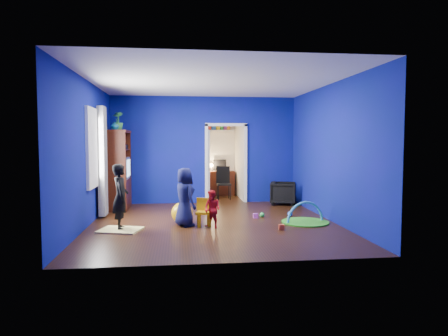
{
  "coord_description": "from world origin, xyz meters",
  "views": [
    {
      "loc": [
        -0.72,
        -8.13,
        1.69
      ],
      "look_at": [
        0.27,
        0.4,
        1.11
      ],
      "focal_mm": 32.0,
      "sensor_mm": 36.0,
      "label": 1
    }
  ],
  "objects": [
    {
      "name": "play_mat",
      "position": [
        1.9,
        -0.2,
        0.01
      ],
      "size": [
        0.97,
        0.97,
        0.03
      ],
      "primitive_type": "cylinder",
      "color": "green",
      "rests_on": "floor"
    },
    {
      "name": "wall_left",
      "position": [
        -2.5,
        0.0,
        1.45
      ],
      "size": [
        0.02,
        5.5,
        2.9
      ],
      "primitive_type": "cube",
      "color": "navy",
      "rests_on": "floor"
    },
    {
      "name": "folding_chair",
      "position": [
        0.6,
        3.3,
        0.46
      ],
      "size": [
        0.4,
        0.4,
        0.92
      ],
      "primitive_type": "cube",
      "color": "black",
      "rests_on": "floor"
    },
    {
      "name": "toy_3",
      "position": [
        0.97,
        0.4,
        0.05
      ],
      "size": [
        0.1,
        0.08,
        0.1
      ],
      "primitive_type": "cube",
      "color": "#C148BE",
      "rests_on": "floor"
    },
    {
      "name": "hopper_ball",
      "position": [
        -0.64,
        0.01,
        0.22
      ],
      "size": [
        0.44,
        0.44,
        0.44
      ],
      "primitive_type": "sphere",
      "color": "yellow",
      "rests_on": "floor"
    },
    {
      "name": "wall_front",
      "position": [
        0.0,
        -2.75,
        1.45
      ],
      "size": [
        5.0,
        0.02,
        2.9
      ],
      "primitive_type": "cube",
      "color": "navy",
      "rests_on": "floor"
    },
    {
      "name": "child_navy",
      "position": [
        -0.59,
        -0.24,
        0.58
      ],
      "size": [
        0.59,
        0.68,
        1.16
      ],
      "primitive_type": "imported",
      "rotation": [
        0.0,
        0.0,
        2.06
      ],
      "color": "#0F183A",
      "rests_on": "floor"
    },
    {
      "name": "wall_back",
      "position": [
        0.0,
        2.75,
        1.45
      ],
      "size": [
        5.0,
        0.02,
        2.9
      ],
      "primitive_type": "cube",
      "color": "navy",
      "rests_on": "floor"
    },
    {
      "name": "ceiling",
      "position": [
        0.0,
        0.0,
        2.9
      ],
      "size": [
        5.0,
        5.5,
        0.01
      ],
      "primitive_type": "cube",
      "color": "white",
      "rests_on": "wall_back"
    },
    {
      "name": "floor",
      "position": [
        0.0,
        0.0,
        0.0
      ],
      "size": [
        5.0,
        5.5,
        0.01
      ],
      "primitive_type": "cube",
      "color": "black",
      "rests_on": "ground"
    },
    {
      "name": "crt_tv",
      "position": [
        -2.18,
        2.03,
        1.02
      ],
      "size": [
        0.46,
        0.7,
        0.54
      ],
      "primitive_type": "cube",
      "color": "silver",
      "rests_on": "tv_armoire"
    },
    {
      "name": "doorway",
      "position": [
        0.6,
        2.75,
        1.05
      ],
      "size": [
        1.16,
        0.1,
        2.1
      ],
      "primitive_type": "cube",
      "color": "white",
      "rests_on": "floor"
    },
    {
      "name": "desk_lamp",
      "position": [
        0.32,
        4.32,
        0.93
      ],
      "size": [
        0.14,
        0.14,
        0.14
      ],
      "primitive_type": "sphere",
      "color": "#FFD88C",
      "rests_on": "study_desk"
    },
    {
      "name": "book_shelf",
      "position": [
        0.6,
        4.37,
        2.02
      ],
      "size": [
        0.88,
        0.24,
        0.04
      ],
      "primitive_type": "cube",
      "color": "white",
      "rests_on": "study_desk"
    },
    {
      "name": "wall_right",
      "position": [
        2.5,
        0.0,
        1.45
      ],
      "size": [
        0.02,
        5.5,
        2.9
      ],
      "primitive_type": "cube",
      "color": "navy",
      "rests_on": "floor"
    },
    {
      "name": "toy_1",
      "position": [
        1.79,
        0.54,
        0.06
      ],
      "size": [
        0.11,
        0.11,
        0.11
      ],
      "primitive_type": "sphere",
      "color": "blue",
      "rests_on": "floor"
    },
    {
      "name": "window_left",
      "position": [
        -2.48,
        0.35,
        1.55
      ],
      "size": [
        0.03,
        0.95,
        1.55
      ],
      "primitive_type": "cube",
      "color": "white",
      "rests_on": "wall_left"
    },
    {
      "name": "toy_arch",
      "position": [
        1.9,
        -0.2,
        0.02
      ],
      "size": [
        0.85,
        0.25,
        0.87
      ],
      "primitive_type": "torus",
      "rotation": [
        1.57,
        0.0,
        0.24
      ],
      "color": "#3F8CD8",
      "rests_on": "floor"
    },
    {
      "name": "tv_armoire",
      "position": [
        -2.22,
        2.03,
        0.98
      ],
      "size": [
        0.58,
        1.14,
        1.96
      ],
      "primitive_type": "cube",
      "color": "#391609",
      "rests_on": "floor"
    },
    {
      "name": "desk_monitor",
      "position": [
        0.6,
        4.38,
        0.95
      ],
      "size": [
        0.4,
        0.05,
        0.32
      ],
      "primitive_type": "cube",
      "color": "black",
      "rests_on": "study_desk"
    },
    {
      "name": "toy_2",
      "position": [
        1.14,
        0.49,
        0.06
      ],
      "size": [
        0.11,
        0.11,
        0.11
      ],
      "primitive_type": "sphere",
      "color": "green",
      "rests_on": "floor"
    },
    {
      "name": "yellow_blanket",
      "position": [
        -1.81,
        -0.52,
        0.01
      ],
      "size": [
        0.89,
        0.79,
        0.03
      ],
      "primitive_type": "cube",
      "rotation": [
        0.0,
        0.0,
        -0.28
      ],
      "color": "#F2E07A",
      "rests_on": "floor"
    },
    {
      "name": "armchair",
      "position": [
        2.07,
        2.2,
        0.3
      ],
      "size": [
        0.82,
        0.81,
        0.61
      ],
      "primitive_type": "imported",
      "rotation": [
        0.0,
        0.0,
        1.28
      ],
      "color": "black",
      "rests_on": "floor"
    },
    {
      "name": "curtain",
      "position": [
        -2.37,
        0.9,
        1.25
      ],
      "size": [
        0.14,
        0.42,
        2.4
      ],
      "primitive_type": "cube",
      "color": "slate",
      "rests_on": "floor"
    },
    {
      "name": "toy_0",
      "position": [
        1.24,
        -0.79,
        0.05
      ],
      "size": [
        0.1,
        0.08,
        0.1
      ],
      "primitive_type": "cube",
      "color": "#EC4F27",
      "rests_on": "floor"
    },
    {
      "name": "toddler_red",
      "position": [
        -0.06,
        -0.48,
        0.37
      ],
      "size": [
        0.45,
        0.45,
        0.74
      ],
      "primitive_type": "imported",
      "rotation": [
        0.0,
        0.0,
        -0.75
      ],
      "color": "red",
      "rests_on": "floor"
    },
    {
      "name": "kid_chair",
      "position": [
        -0.21,
        -0.28,
        0.25
      ],
      "size": [
        0.35,
        0.35,
        0.5
      ],
      "primitive_type": "cube",
      "rotation": [
        0.0,
        0.0,
        -0.31
      ],
      "color": "yellow",
      "rests_on": "floor"
    },
    {
      "name": "child_black",
      "position": [
        -1.81,
        -0.42,
        0.63
      ],
      "size": [
        0.38,
        0.51,
        1.26
      ],
      "primitive_type": "imported",
      "rotation": [
        0.0,
        0.0,
        1.75
      ],
      "color": "black",
      "rests_on": "floor"
    },
    {
      "name": "study_desk",
      "position": [
        0.6,
        4.26,
        0.38
      ],
      "size": [
        0.88,
        0.44,
        0.75
      ],
      "primitive_type": "cube",
      "color": "#3D140A",
      "rests_on": "floor"
    },
    {
      "name": "alcove",
      "position": [
        0.6,
        3.62,
        1.25
      ],
      "size": [
        1.0,
        1.75,
        2.5
      ],
      "primitive_type": null,
      "color": "silver",
      "rests_on": "floor"
    },
    {
      "name": "potted_plant",
      "position": [
        -2.22,
        2.25,
        2.2
      ],
      "size": [
        0.33,
        0.33,
        0.48
      ],
      "primitive_type": "imported",
      "rotation": [
        0.0,
        0.0,
        -0.3
      ],
      "color": "green",
      "rests_on": "tv_armoire"
    },
    {
      "name": "vase",
      "position": [
        -2.22,
        1.73,
        2.06
      ],
      "size": [
        0.2,
        0.2,
        0.2
      ],
      "primitive_type": "imported",
      "rotation": [
        0.0,
        0.0,
        0.06
      ],
      "color": "#0C5562",
      "rests_on": "tv_armoire"
    }
  ]
}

